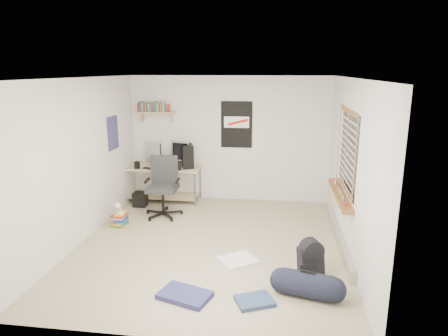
# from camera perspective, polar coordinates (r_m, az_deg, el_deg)

# --- Properties ---
(floor) EXTENTS (4.00, 4.50, 0.01)m
(floor) POSITION_cam_1_polar(r_m,az_deg,el_deg) (6.26, -1.88, -10.86)
(floor) COLOR gray
(floor) RESTS_ON ground
(ceiling) EXTENTS (4.00, 4.50, 0.01)m
(ceiling) POSITION_cam_1_polar(r_m,az_deg,el_deg) (5.68, -2.08, 12.78)
(ceiling) COLOR white
(ceiling) RESTS_ON ground
(back_wall) EXTENTS (4.00, 0.01, 2.50)m
(back_wall) POSITION_cam_1_polar(r_m,az_deg,el_deg) (8.03, 0.74, 4.13)
(back_wall) COLOR silver
(back_wall) RESTS_ON ground
(left_wall) EXTENTS (0.01, 4.50, 2.50)m
(left_wall) POSITION_cam_1_polar(r_m,az_deg,el_deg) (6.48, -19.73, 0.92)
(left_wall) COLOR silver
(left_wall) RESTS_ON ground
(right_wall) EXTENTS (0.01, 4.50, 2.50)m
(right_wall) POSITION_cam_1_polar(r_m,az_deg,el_deg) (5.86, 17.75, -0.26)
(right_wall) COLOR silver
(right_wall) RESTS_ON ground
(desk) EXTENTS (1.59, 0.81, 0.70)m
(desk) POSITION_cam_1_polar(r_m,az_deg,el_deg) (8.22, -8.64, -2.12)
(desk) COLOR tan
(desk) RESTS_ON floor
(monitor_left) EXTENTS (0.37, 0.22, 0.40)m
(monitor_left) POSITION_cam_1_polar(r_m,az_deg,el_deg) (7.93, -9.99, 1.22)
(monitor_left) COLOR gray
(monitor_left) RESTS_ON desk
(monitor_right) EXTENTS (0.36, 0.15, 0.39)m
(monitor_right) POSITION_cam_1_polar(r_m,az_deg,el_deg) (8.02, -6.26, 1.47)
(monitor_right) COLOR #B0AFB4
(monitor_right) RESTS_ON desk
(pc_tower) EXTENTS (0.34, 0.49, 0.46)m
(pc_tower) POSITION_cam_1_polar(r_m,az_deg,el_deg) (7.98, -5.24, 1.70)
(pc_tower) COLOR black
(pc_tower) RESTS_ON desk
(keyboard) EXTENTS (0.41, 0.28, 0.02)m
(keyboard) POSITION_cam_1_polar(r_m,az_deg,el_deg) (7.95, -10.39, -0.15)
(keyboard) COLOR black
(keyboard) RESTS_ON desk
(speaker_left) EXTENTS (0.10, 0.10, 0.16)m
(speaker_left) POSITION_cam_1_polar(r_m,az_deg,el_deg) (8.00, -12.31, 0.36)
(speaker_left) COLOR black
(speaker_left) RESTS_ON desk
(speaker_right) EXTENTS (0.12, 0.12, 0.18)m
(speaker_right) POSITION_cam_1_polar(r_m,az_deg,el_deg) (7.77, -6.48, 0.26)
(speaker_right) COLOR black
(speaker_right) RESTS_ON desk
(office_chair) EXTENTS (0.77, 0.77, 1.09)m
(office_chair) POSITION_cam_1_polar(r_m,az_deg,el_deg) (7.31, -8.75, -3.15)
(office_chair) COLOR #27272A
(office_chair) RESTS_ON floor
(wall_shelf) EXTENTS (0.80, 0.22, 0.24)m
(wall_shelf) POSITION_cam_1_polar(r_m,az_deg,el_deg) (8.15, -9.62, 7.85)
(wall_shelf) COLOR tan
(wall_shelf) RESTS_ON back_wall
(poster_back_wall) EXTENTS (0.62, 0.03, 0.92)m
(poster_back_wall) POSITION_cam_1_polar(r_m,az_deg,el_deg) (7.94, 1.80, 6.21)
(poster_back_wall) COLOR black
(poster_back_wall) RESTS_ON back_wall
(poster_left_wall) EXTENTS (0.02, 0.42, 0.60)m
(poster_left_wall) POSITION_cam_1_polar(r_m,az_deg,el_deg) (7.49, -15.59, 4.85)
(poster_left_wall) COLOR navy
(poster_left_wall) RESTS_ON left_wall
(window) EXTENTS (0.10, 1.50, 1.26)m
(window) POSITION_cam_1_polar(r_m,az_deg,el_deg) (6.09, 16.92, 2.27)
(window) COLOR brown
(window) RESTS_ON right_wall
(baseboard_heater) EXTENTS (0.08, 2.50, 0.18)m
(baseboard_heater) POSITION_cam_1_polar(r_m,az_deg,el_deg) (6.49, 16.11, -9.56)
(baseboard_heater) COLOR #B7B2A8
(baseboard_heater) RESTS_ON floor
(backpack) EXTENTS (0.37, 0.34, 0.41)m
(backpack) POSITION_cam_1_polar(r_m,az_deg,el_deg) (5.40, 12.27, -13.01)
(backpack) COLOR black
(backpack) RESTS_ON floor
(duffel_bag) EXTENTS (0.37, 0.37, 0.60)m
(duffel_bag) POSITION_cam_1_polar(r_m,az_deg,el_deg) (4.99, 11.80, -16.15)
(duffel_bag) COLOR black
(duffel_bag) RESTS_ON floor
(tshirt) EXTENTS (0.63, 0.61, 0.04)m
(tshirt) POSITION_cam_1_polar(r_m,az_deg,el_deg) (5.73, 2.02, -13.05)
(tshirt) COLOR silver
(tshirt) RESTS_ON floor
(jeans_a) EXTENTS (0.68, 0.54, 0.06)m
(jeans_a) POSITION_cam_1_polar(r_m,az_deg,el_deg) (4.95, -5.62, -17.65)
(jeans_a) COLOR navy
(jeans_a) RESTS_ON floor
(jeans_b) EXTENTS (0.51, 0.46, 0.05)m
(jeans_b) POSITION_cam_1_polar(r_m,az_deg,el_deg) (4.86, 4.39, -18.40)
(jeans_b) COLOR navy
(jeans_b) RESTS_ON floor
(book_stack) EXTENTS (0.56, 0.50, 0.32)m
(book_stack) POSITION_cam_1_polar(r_m,az_deg,el_deg) (7.10, -14.59, -6.88)
(book_stack) COLOR olive
(book_stack) RESTS_ON floor
(desk_lamp) EXTENTS (0.12, 0.19, 0.19)m
(desk_lamp) POSITION_cam_1_polar(r_m,az_deg,el_deg) (7.00, -14.61, -5.19)
(desk_lamp) COLOR white
(desk_lamp) RESTS_ON book_stack
(subwoofer) EXTENTS (0.26, 0.26, 0.28)m
(subwoofer) POSITION_cam_1_polar(r_m,az_deg,el_deg) (8.02, -11.87, -4.37)
(subwoofer) COLOR black
(subwoofer) RESTS_ON floor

